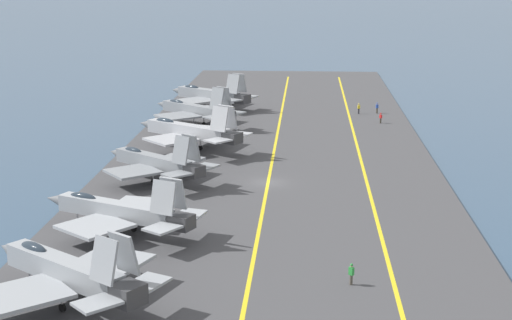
{
  "coord_description": "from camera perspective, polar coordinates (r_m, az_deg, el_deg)",
  "views": [
    {
      "loc": [
        -85.29,
        -4.27,
        24.13
      ],
      "look_at": [
        0.35,
        1.4,
        2.9
      ],
      "focal_mm": 55.0,
      "sensor_mm": 36.0,
      "label": 1
    }
  ],
  "objects": [
    {
      "name": "ground_plane",
      "position": [
        88.74,
        0.88,
        -1.89
      ],
      "size": [
        2000.0,
        2000.0,
        0.0
      ],
      "primitive_type": "plane",
      "color": "#334C66"
    },
    {
      "name": "crew_green_vest",
      "position": [
        60.93,
        6.95,
        -8.17
      ],
      "size": [
        0.45,
        0.45,
        1.74
      ],
      "color": "#4C473D",
      "rests_on": "carrier_deck"
    },
    {
      "name": "parked_jet_fourth",
      "position": [
        103.57,
        -4.85,
        2.12
      ],
      "size": [
        13.75,
        16.56,
        6.64
      ],
      "color": "#A8AAAF",
      "rests_on": "carrier_deck"
    },
    {
      "name": "deck_stripe_centerline",
      "position": [
        88.63,
        0.89,
        -1.64
      ],
      "size": [
        175.13,
        0.36,
        0.01
      ],
      "primitive_type": "cube",
      "color": "yellow",
      "rests_on": "carrier_deck"
    },
    {
      "name": "carrier_deck",
      "position": [
        88.68,
        0.89,
        -1.76
      ],
      "size": [
        194.58,
        40.57,
        0.4
      ],
      "primitive_type": "cube",
      "color": "#424244",
      "rests_on": "ground"
    },
    {
      "name": "parked_jet_nearest",
      "position": [
        58.35,
        -13.57,
        -7.86
      ],
      "size": [
        13.74,
        14.99,
        6.37
      ],
      "color": "#93999E",
      "rests_on": "carrier_deck"
    },
    {
      "name": "parked_jet_fifth",
      "position": [
        119.72,
        -4.43,
        3.66
      ],
      "size": [
        13.77,
        15.26,
        6.57
      ],
      "color": "gray",
      "rests_on": "carrier_deck"
    },
    {
      "name": "parked_jet_third",
      "position": [
        89.11,
        -7.29,
        -0.15
      ],
      "size": [
        12.88,
        14.29,
        6.08
      ],
      "color": "gray",
      "rests_on": "carrier_deck"
    },
    {
      "name": "crew_blue_vest",
      "position": [
        131.85,
        8.8,
        3.8
      ],
      "size": [
        0.37,
        0.44,
        1.8
      ],
      "color": "#383328",
      "rests_on": "carrier_deck"
    },
    {
      "name": "parked_jet_second",
      "position": [
        72.21,
        -9.9,
        -3.67
      ],
      "size": [
        12.74,
        16.22,
        5.88
      ],
      "color": "#9EA3A8",
      "rests_on": "carrier_deck"
    },
    {
      "name": "crew_red_vest",
      "position": [
        123.54,
        9.06,
        3.07
      ],
      "size": [
        0.46,
        0.44,
        1.64
      ],
      "color": "#383328",
      "rests_on": "carrier_deck"
    },
    {
      "name": "deck_stripe_foul_line",
      "position": [
        88.79,
        8.1,
        -1.75
      ],
      "size": [
        175.13,
        0.6,
        0.01
      ],
      "primitive_type": "cube",
      "rotation": [
        0.0,
        0.0,
        0.0
      ],
      "color": "yellow",
      "rests_on": "carrier_deck"
    },
    {
      "name": "crew_yellow_vest",
      "position": [
        130.92,
        7.49,
        3.76
      ],
      "size": [
        0.34,
        0.43,
        1.75
      ],
      "color": "#232328",
      "rests_on": "carrier_deck"
    },
    {
      "name": "parked_jet_sixth",
      "position": [
        135.59,
        -3.35,
        4.77
      ],
      "size": [
        13.86,
        16.38,
        6.36
      ],
      "color": "gray",
      "rests_on": "carrier_deck"
    }
  ]
}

